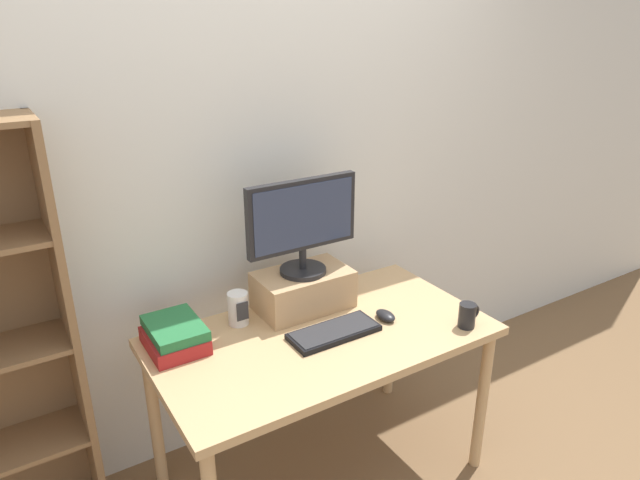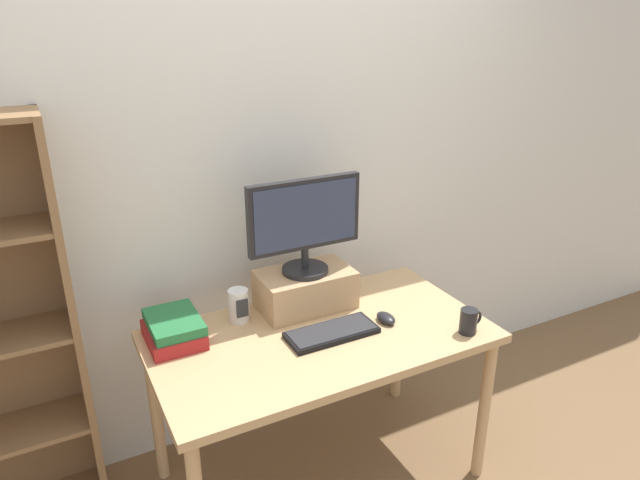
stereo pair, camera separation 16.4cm
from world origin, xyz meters
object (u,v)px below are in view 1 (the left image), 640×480
(riser_box, at_px, (303,290))
(desk_speaker, at_px, (238,308))
(computer_mouse, at_px, (385,315))
(keyboard, at_px, (334,332))
(coffee_mug, at_px, (468,315))
(book_stack, at_px, (175,336))
(desk, at_px, (322,349))
(computer_monitor, at_px, (302,222))

(riser_box, bearing_deg, desk_speaker, 176.45)
(computer_mouse, xyz_separation_m, desk_speaker, (-0.54, 0.30, 0.05))
(desk_speaker, bearing_deg, computer_mouse, -28.84)
(keyboard, height_order, computer_mouse, computer_mouse)
(keyboard, bearing_deg, riser_box, 87.21)
(computer_mouse, relative_size, coffee_mug, 0.99)
(book_stack, xyz_separation_m, coffee_mug, (1.08, -0.49, 0.00))
(desk, xyz_separation_m, keyboard, (0.03, -0.03, 0.09))
(riser_box, height_order, coffee_mug, riser_box)
(desk, relative_size, keyboard, 3.67)
(riser_box, height_order, keyboard, riser_box)
(computer_monitor, bearing_deg, desk, -101.33)
(coffee_mug, distance_m, desk_speaker, 0.95)
(riser_box, distance_m, computer_monitor, 0.32)
(riser_box, distance_m, desk_speaker, 0.30)
(riser_box, xyz_separation_m, computer_monitor, (0.00, -0.00, 0.32))
(keyboard, bearing_deg, desk, 133.68)
(computer_monitor, bearing_deg, computer_mouse, -49.24)
(book_stack, height_order, desk_speaker, desk_speaker)
(desk, bearing_deg, desk_speaker, 135.55)
(book_stack, relative_size, desk_speaker, 1.92)
(book_stack, bearing_deg, computer_mouse, -17.84)
(computer_monitor, height_order, desk_speaker, computer_monitor)
(riser_box, bearing_deg, coffee_mug, -45.94)
(book_stack, height_order, coffee_mug, coffee_mug)
(riser_box, distance_m, keyboard, 0.28)
(desk, bearing_deg, riser_box, 78.74)
(desk, relative_size, computer_monitor, 2.71)
(keyboard, relative_size, coffee_mug, 3.56)
(computer_mouse, height_order, coffee_mug, coffee_mug)
(computer_mouse, xyz_separation_m, coffee_mug, (0.25, -0.23, 0.03))
(computer_monitor, xyz_separation_m, keyboard, (-0.01, -0.27, -0.39))
(book_stack, bearing_deg, coffee_mug, -24.57)
(desk, relative_size, computer_mouse, 13.14)
(coffee_mug, bearing_deg, riser_box, 134.06)
(desk_speaker, bearing_deg, book_stack, -173.41)
(keyboard, xyz_separation_m, computer_mouse, (0.25, -0.01, 0.01))
(keyboard, bearing_deg, computer_monitor, 87.19)
(coffee_mug, bearing_deg, keyboard, 154.59)
(computer_monitor, height_order, computer_mouse, computer_monitor)
(keyboard, height_order, book_stack, book_stack)
(keyboard, bearing_deg, computer_mouse, -2.89)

